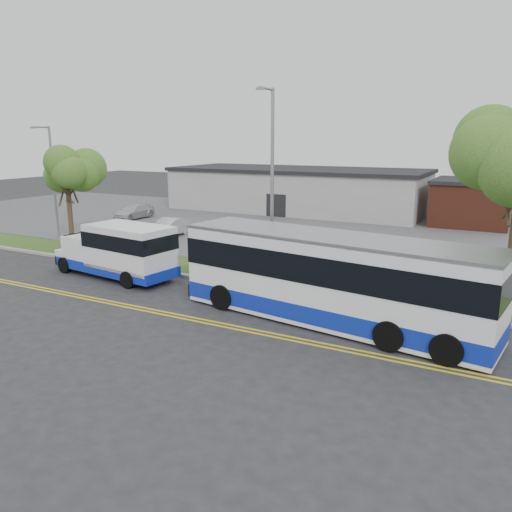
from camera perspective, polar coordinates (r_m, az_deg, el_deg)
The scene contains 18 objects.
ground at distance 25.35m, azimuth -7.15°, elevation -3.36°, with size 140.00×140.00×0.00m, color #28282B.
lane_line_north at distance 22.47m, azimuth -12.81°, elevation -5.76°, with size 70.00×0.12×0.01m, color yellow.
lane_line_south at distance 22.26m, azimuth -13.31°, elevation -5.98°, with size 70.00×0.12×0.01m, color yellow.
curb at distance 26.20m, azimuth -5.78°, elevation -2.60°, with size 80.00×0.30×0.15m, color #9E9B93.
verge at distance 27.67m, azimuth -3.71°, elevation -1.76°, with size 80.00×3.30×0.10m, color #2E4E1A.
parking_lot at distance 40.06m, azimuth 6.92°, elevation 2.86°, with size 80.00×25.00×0.10m, color #4C4C4F.
commercial_building at distance 51.19m, azimuth 4.76°, elevation 7.56°, with size 25.40×10.40×4.35m.
brick_wing at distance 46.25m, azimuth 23.45°, elevation 5.65°, with size 6.30×7.30×3.90m.
tree_west at distance 34.85m, azimuth -20.84°, elevation 8.97°, with size 4.40×4.40×6.91m.
streetlight_near at distance 25.20m, azimuth 1.79°, elevation 8.76°, with size 0.35×1.53×9.50m.
streetlight_far at distance 39.36m, azimuth -22.24°, elevation 8.30°, with size 0.35×1.53×8.00m.
shuttle_bus at distance 27.15m, azimuth -15.24°, elevation 0.73°, with size 7.72×3.29×2.87m.
transit_bus at distance 19.99m, azimuth 8.56°, elevation -2.60°, with size 13.03×4.60×3.54m.
pedestrian at distance 34.53m, azimuth -17.24°, elevation 2.30°, with size 0.66×0.43×1.80m, color black.
parked_car_a at distance 37.60m, azimuth -9.99°, elevation 3.20°, with size 1.43×4.11×1.35m, color silver.
parked_car_b at distance 46.99m, azimuth -13.76°, elevation 4.95°, with size 1.78×4.37×1.27m, color silver.
grocery_bag_left at distance 34.71m, azimuth -17.80°, elevation 1.07°, with size 0.32×0.32×0.32m, color white.
grocery_bag_right at distance 34.64m, azimuth -16.52°, elevation 1.13°, with size 0.32×0.32×0.32m, color white.
Camera 1 is at (14.09, -19.81, 7.19)m, focal length 35.00 mm.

